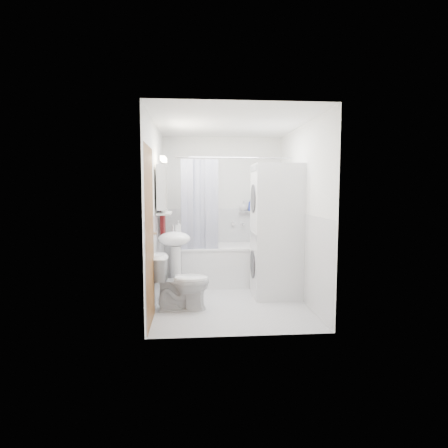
{
  "coord_description": "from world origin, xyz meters",
  "views": [
    {
      "loc": [
        -0.49,
        -5.05,
        1.52
      ],
      "look_at": [
        -0.07,
        0.15,
        1.04
      ],
      "focal_mm": 30.0,
      "sensor_mm": 36.0,
      "label": 1
    }
  ],
  "objects": [
    {
      "name": "curtain_rod",
      "position": [
        0.13,
        0.59,
        2.0
      ],
      "size": [
        1.81,
        0.02,
        0.02
      ],
      "primitive_type": "cylinder",
      "rotation": [
        0.0,
        1.57,
        0.0
      ],
      "color": "silver",
      "rests_on": "room_walls"
    },
    {
      "name": "room_walls",
      "position": [
        0.0,
        0.0,
        1.49
      ],
      "size": [
        2.6,
        2.6,
        2.6
      ],
      "color": "white",
      "rests_on": "ground"
    },
    {
      "name": "soap_pump",
      "position": [
        -0.71,
        0.25,
        0.95
      ],
      "size": [
        0.08,
        0.17,
        0.08
      ],
      "primitive_type": "imported",
      "color": "gray",
      "rests_on": "sink"
    },
    {
      "name": "shelf",
      "position": [
        -0.89,
        0.1,
        1.2
      ],
      "size": [
        0.18,
        0.54,
        0.02
      ],
      "primitive_type": "cube",
      "color": "silver",
      "rests_on": "room_walls"
    },
    {
      "name": "shower_caddy",
      "position": [
        0.38,
        1.24,
        1.15
      ],
      "size": [
        0.22,
        0.06,
        0.02
      ],
      "primitive_type": "cube",
      "color": "silver",
      "rests_on": "room_walls"
    },
    {
      "name": "washer_dryer",
      "position": [
        0.68,
        0.16,
        0.94
      ],
      "size": [
        0.68,
        0.67,
        1.88
      ],
      "rotation": [
        0.0,
        0.0,
        -0.01
      ],
      "color": "white",
      "rests_on": "ground"
    },
    {
      "name": "sink",
      "position": [
        -0.75,
        0.07,
        0.7
      ],
      "size": [
        0.44,
        0.37,
        1.04
      ],
      "color": "white",
      "rests_on": "ground"
    },
    {
      "name": "shower_curtain",
      "position": [
        -0.4,
        0.59,
        1.25
      ],
      "size": [
        0.55,
        0.02,
        1.45
      ],
      "color": "#131842",
      "rests_on": "curtain_rod"
    },
    {
      "name": "toilet",
      "position": [
        -0.65,
        -0.35,
        0.35
      ],
      "size": [
        0.72,
        0.41,
        0.7
      ],
      "primitive_type": "imported",
      "rotation": [
        0.0,
        0.0,
        1.59
      ],
      "color": "white",
      "rests_on": "ground"
    },
    {
      "name": "bathtub",
      "position": [
        0.13,
        0.92,
        0.34
      ],
      "size": [
        1.63,
        0.77,
        0.62
      ],
      "color": "white",
      "rests_on": "ground"
    },
    {
      "name": "door",
      "position": [
        -0.95,
        -0.55,
        1.0
      ],
      "size": [
        0.05,
        2.0,
        2.0
      ],
      "color": "brown",
      "rests_on": "ground"
    },
    {
      "name": "tub_spout",
      "position": [
        0.33,
        1.25,
        0.94
      ],
      "size": [
        0.04,
        0.12,
        0.04
      ],
      "primitive_type": "cylinder",
      "rotation": [
        1.57,
        0.0,
        0.0
      ],
      "color": "silver",
      "rests_on": "room_walls"
    },
    {
      "name": "wainscot",
      "position": [
        0.0,
        0.29,
        0.6
      ],
      "size": [
        1.98,
        2.58,
        2.58
      ],
      "color": "white",
      "rests_on": "ground"
    },
    {
      "name": "shampoo_a",
      "position": [
        0.35,
        1.24,
        1.23
      ],
      "size": [
        0.13,
        0.17,
        0.13
      ],
      "primitive_type": "imported",
      "color": "gray",
      "rests_on": "shower_caddy"
    },
    {
      "name": "shelf_bottle",
      "position": [
        -0.89,
        -0.05,
        1.25
      ],
      "size": [
        0.07,
        0.18,
        0.07
      ],
      "primitive_type": "imported",
      "color": "gray",
      "rests_on": "shelf"
    },
    {
      "name": "shampoo_b",
      "position": [
        0.47,
        1.24,
        1.2
      ],
      "size": [
        0.08,
        0.21,
        0.08
      ],
      "primitive_type": "imported",
      "color": "#2B3EAD",
      "rests_on": "shower_caddy"
    },
    {
      "name": "floor",
      "position": [
        0.0,
        0.0,
        0.0
      ],
      "size": [
        2.6,
        2.6,
        0.0
      ],
      "primitive_type": "plane",
      "color": "#BBBABF",
      "rests_on": "ground"
    },
    {
      "name": "shelf_cup",
      "position": [
        -0.89,
        0.22,
        1.26
      ],
      "size": [
        0.1,
        0.09,
        0.1
      ],
      "primitive_type": "imported",
      "color": "gray",
      "rests_on": "shelf"
    },
    {
      "name": "medicine_cabinet",
      "position": [
        -0.9,
        0.1,
        1.57
      ],
      "size": [
        0.13,
        0.5,
        0.71
      ],
      "color": "white",
      "rests_on": "room_walls"
    },
    {
      "name": "towel",
      "position": [
        -0.94,
        0.42,
        1.28
      ],
      "size": [
        0.07,
        0.36,
        0.86
      ],
      "color": "#5A150F",
      "rests_on": "room_walls"
    }
  ]
}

